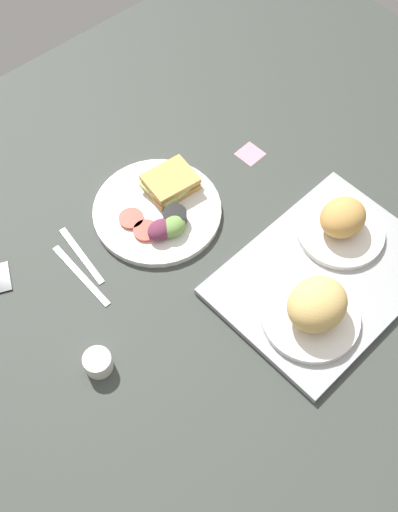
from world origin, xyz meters
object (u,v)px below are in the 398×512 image
Objects in this scene: espresso_cup at (98,363)px; knife at (81,275)px; serving_tray at (325,276)px; plate_with_salad at (162,207)px; fork at (81,255)px; bread_plate_far at (315,308)px; sticky_note at (250,154)px; bread_plate_near at (342,223)px.

knife is at bearing -115.75° from espresso_cup.
serving_tray is 39.04cm from plate_with_salad.
knife is at bearing -32.04° from fork.
bread_plate_far is 0.69× the size of plate_with_salad.
serving_tray is 8.04× the size of sticky_note.
espresso_cup reaches higher than serving_tray.
knife is (29.22, -39.53, -5.49)cm from bread_plate_far.
espresso_cup is at bearing 18.43° from sticky_note.
bread_plate_far reaches higher than knife.
serving_tray is at bearing 27.80° from bread_plate_near.
knife is (23.66, 1.59, -1.44)cm from plate_with_salad.
fork is 0.89× the size of knife.
fork is (35.78, -38.39, -0.55)cm from serving_tray.
bread_plate_far is at bearing 35.89° from fork.
serving_tray reaches higher than fork.
bread_plate_far is 1.18× the size of fork.
serving_tray is at bearing -151.73° from bread_plate_far.
bread_plate_near is at bearing 87.00° from sticky_note.
bread_plate_near is at bearing 170.31° from espresso_cup.
knife is (-9.21, -19.09, -1.75)cm from espresso_cup.
sticky_note is at bearing -117.83° from bread_plate_far.
fork and knife have the same top height.
bread_plate_far is 3.58× the size of sticky_note.
bread_plate_near is at bearing 59.12° from fork.
espresso_cup is 0.33× the size of fork.
sticky_note is (-47.51, 3.19, -0.19)cm from fork.
plate_with_salad is at bearing 88.17° from fork.
espresso_cup is 26.18cm from fork.
sticky_note is at bearing -93.00° from bread_plate_near.
espresso_cup is (38.43, -20.44, -3.74)cm from bread_plate_far.
sticky_note is at bearing 178.34° from plate_with_salad.
bread_plate_far is at bearing 97.70° from plate_with_salad.
bread_plate_far is 51.11cm from fork.
serving_tray is at bearing 71.57° from sticky_note.
sticky_note is at bearing 90.99° from fork.
plate_with_salad reaches higher than sticky_note.
knife is (38.78, -34.39, -0.55)cm from serving_tray.
knife is 50.52cm from sticky_note.
plate_with_salad is at bearing -50.44° from bread_plate_near.
plate_with_salad is 1.53× the size of knife.
espresso_cup reaches higher than fork.
serving_tray is 12.16cm from bread_plate_near.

